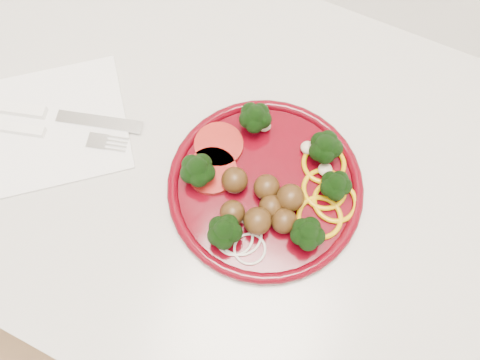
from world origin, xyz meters
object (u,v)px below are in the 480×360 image
at_px(napkin, 58,124).
at_px(knife, 41,113).
at_px(fork, 32,131).
at_px(plate, 267,186).

relative_size(napkin, knife, 0.84).
height_order(knife, fork, knife).
xyz_separation_m(napkin, knife, (-0.03, 0.00, 0.01)).
distance_m(napkin, knife, 0.03).
bearing_deg(napkin, plate, 7.06).
relative_size(plate, knife, 1.16).
xyz_separation_m(plate, napkin, (-0.29, -0.04, -0.02)).
bearing_deg(knife, plate, -10.99).
height_order(plate, fork, plate).
height_order(napkin, fork, fork).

